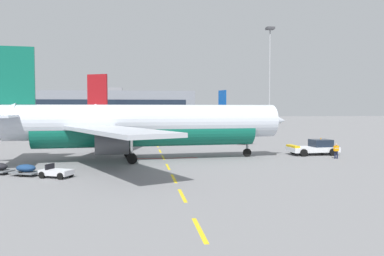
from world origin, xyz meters
TOP-DOWN VIEW (x-y plane):
  - ground at (40.00, 40.00)m, footprint 400.00×400.00m
  - apron_paint_markings at (18.00, 36.29)m, footprint 8.00×93.22m
  - airliner_foreground at (15.57, 20.86)m, footprint 34.82×34.48m
  - pushback_tug at (36.90, 22.88)m, footprint 6.13×3.43m
  - airliner_mid_left at (36.41, 105.67)m, footprint 30.01×31.21m
  - airliner_far_center at (-5.74, 66.14)m, footprint 34.80×32.97m
  - catering_truck at (30.68, 39.90)m, footprint 6.07×7.07m
  - baggage_train at (5.51, 11.90)m, footprint 8.38×5.07m
  - ground_crew_worker at (37.72, 18.99)m, footprint 0.70×0.33m
  - apron_light_mast_far at (45.25, 64.36)m, footprint 1.80×1.80m
  - terminal_satellite at (-7.09, 134.09)m, footprint 86.45×25.88m

SIDE VIEW (x-z plane):
  - ground at x=40.00m, z-range 0.00..0.00m
  - apron_paint_markings at x=18.00m, z-range 0.00..0.01m
  - baggage_train at x=5.51m, z-range -0.05..1.09m
  - pushback_tug at x=36.90m, z-range -0.14..1.94m
  - ground_crew_worker at x=37.72m, z-range 0.13..1.86m
  - catering_truck at x=30.68m, z-range 0.08..3.22m
  - airliner_mid_left at x=36.41m, z-range -1.98..9.24m
  - airliner_foreground at x=15.57m, z-range -2.15..10.05m
  - airliner_far_center at x=-5.74m, z-range -2.25..10.52m
  - terminal_satellite at x=-7.09m, z-range -0.79..12.95m
  - apron_light_mast_far at x=45.25m, z-range 3.01..27.34m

